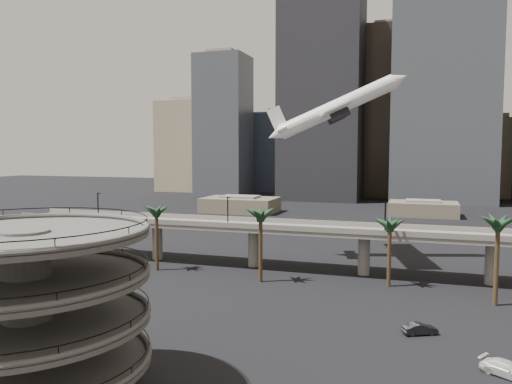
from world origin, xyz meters
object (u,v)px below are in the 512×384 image
(overpass, at_px, (307,233))
(car_a, at_px, (129,340))
(car_c, at_px, (508,369))
(parking_ramp, at_px, (27,300))
(airborne_jet, at_px, (336,108))
(car_b, at_px, (420,329))

(overpass, bearing_deg, car_a, -105.11)
(car_c, bearing_deg, parking_ramp, 145.37)
(airborne_jet, bearing_deg, car_a, -118.95)
(airborne_jet, bearing_deg, overpass, -118.58)
(overpass, height_order, car_a, overpass)
(car_b, bearing_deg, car_a, 87.50)
(car_b, relative_size, car_c, 0.81)
(car_c, bearing_deg, car_a, 127.45)
(car_b, bearing_deg, airborne_jet, -3.67)
(airborne_jet, relative_size, car_c, 5.51)
(parking_ramp, bearing_deg, car_b, 41.03)
(parking_ramp, height_order, overpass, parking_ramp)
(overpass, bearing_deg, car_b, -54.07)
(airborne_jet, bearing_deg, car_b, -80.83)
(car_a, xyz_separation_m, car_c, (41.78, 5.24, 0.06))
(airborne_jet, xyz_separation_m, car_a, (-15.23, -56.85, -31.73))
(airborne_jet, relative_size, car_a, 7.00)
(car_a, bearing_deg, overpass, -23.81)
(overpass, relative_size, car_c, 23.75)
(parking_ramp, xyz_separation_m, car_a, (1.07, 14.80, -9.10))
(parking_ramp, xyz_separation_m, car_b, (34.19, 29.75, -9.10))
(car_a, distance_m, car_b, 36.34)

